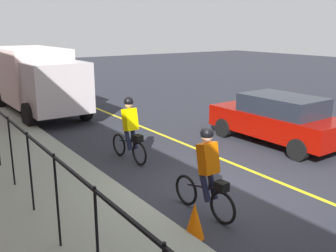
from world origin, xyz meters
The scene contains 9 objects.
ground_plane centered at (0.00, 0.00, 0.00)m, with size 80.00×80.00×0.00m, color #26272F.
lane_line_centre centered at (0.00, -1.60, 0.00)m, with size 36.00×0.12×0.01m, color yellow.
sidewalk centered at (0.00, 3.40, 0.07)m, with size 40.00×3.20×0.15m, color gray.
iron_fence centered at (1.00, 3.80, 1.30)m, with size 18.47×0.04×1.60m.
cyclist_lead centered at (2.81, 0.62, 0.91)m, with size 1.71×0.38×1.83m.
cyclist_follow centered at (-0.86, 0.94, 0.91)m, with size 1.71×0.38×1.83m.
patrol_sedan centered at (1.62, -4.09, 0.82)m, with size 4.44×2.00×1.58m.
box_truck_background centered at (10.65, 0.89, 1.55)m, with size 6.76×2.65×2.78m.
traffic_cone_near centered at (-1.40, 1.66, 0.34)m, with size 0.36×0.36×0.67m, color #EF6103.
Camera 1 is at (-6.18, 5.53, 3.65)m, focal length 40.92 mm.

